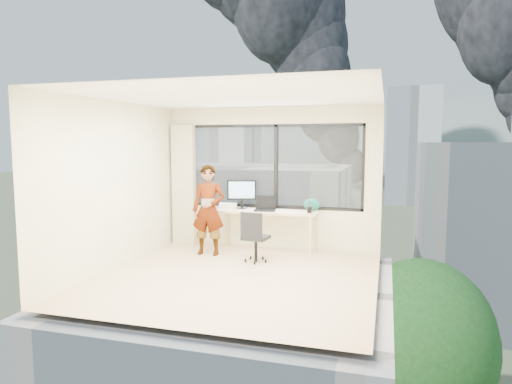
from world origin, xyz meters
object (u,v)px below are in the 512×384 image
at_px(game_console, 228,205).
at_px(handbag, 312,205).
at_px(desk, 266,231).
at_px(monitor, 242,194).
at_px(person, 208,210).
at_px(laptop, 265,204).
at_px(chair, 256,236).

relative_size(game_console, handbag, 1.12).
bearing_deg(desk, monitor, 166.28).
relative_size(person, laptop, 4.05).
bearing_deg(laptop, monitor, 153.01).
relative_size(desk, monitor, 3.37).
height_order(monitor, laptop, monitor).
bearing_deg(game_console, handbag, -16.91).
distance_m(person, handbag, 1.84).
bearing_deg(monitor, person, -137.94).
xyz_separation_m(monitor, game_console, (-0.30, 0.09, -0.23)).
bearing_deg(chair, game_console, 138.44).
height_order(chair, person, person).
distance_m(person, laptop, 1.01).
bearing_deg(chair, laptop, 101.46).
bearing_deg(laptop, game_console, 154.33).
bearing_deg(handbag, game_console, 165.59).
relative_size(laptop, handbag, 1.35).
bearing_deg(chair, handbag, 58.29).
xyz_separation_m(chair, laptop, (-0.04, 0.71, 0.44)).
xyz_separation_m(game_console, handbag, (1.60, -0.06, 0.07)).
height_order(monitor, handbag, monitor).
distance_m(chair, game_console, 1.33).
bearing_deg(person, desk, 23.93).
xyz_separation_m(desk, monitor, (-0.50, 0.12, 0.64)).
distance_m(chair, person, 1.03).
distance_m(chair, handbag, 1.27).
bearing_deg(handbag, desk, 178.59).
xyz_separation_m(desk, chair, (0.03, -0.77, 0.06)).
xyz_separation_m(desk, person, (-0.91, -0.52, 0.41)).
relative_size(desk, laptop, 4.61).
height_order(desk, laptop, laptop).
relative_size(monitor, game_console, 1.65).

